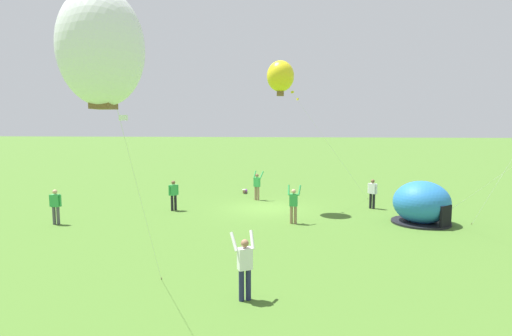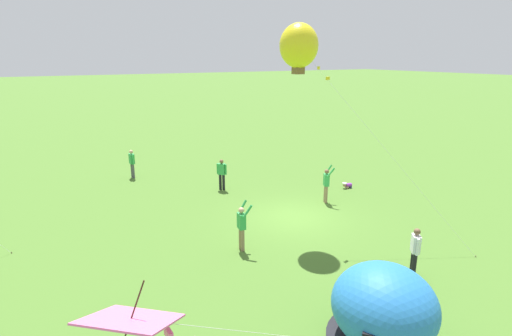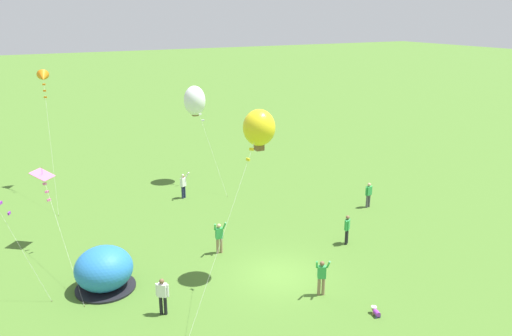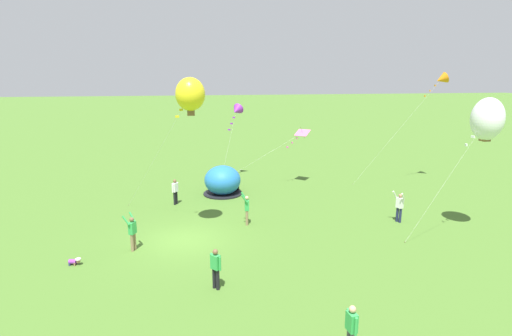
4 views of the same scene
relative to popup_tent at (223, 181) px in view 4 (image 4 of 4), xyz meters
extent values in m
plane|color=#477028|center=(7.91, -2.74, -1.00)|extent=(300.00, 300.00, 0.00)
ellipsoid|color=#2672BF|center=(0.01, -0.01, 0.05)|extent=(2.70, 2.60, 2.10)
cylinder|color=black|center=(0.01, -0.01, -0.95)|extent=(2.81, 2.81, 0.10)
cube|color=black|center=(-0.82, 0.96, -0.45)|extent=(0.69, 0.61, 1.10)
cylinder|color=purple|center=(9.88, -7.77, -0.83)|extent=(0.28, 0.36, 0.22)
sphere|color=#9E7051|center=(9.94, -7.51, -0.80)|extent=(0.19, 0.19, 0.19)
cylinder|color=white|center=(9.94, -7.51, -0.71)|extent=(0.24, 0.24, 0.06)
cylinder|color=#9E7051|center=(9.81, -7.63, -0.91)|extent=(0.07, 0.07, 0.17)
cylinder|color=#9E7051|center=(10.01, -7.67, -0.91)|extent=(0.07, 0.07, 0.17)
cylinder|color=navy|center=(9.78, -7.87, -0.93)|extent=(0.09, 0.09, 0.13)
cylinder|color=navy|center=(9.94, -7.90, -0.93)|extent=(0.09, 0.09, 0.13)
cylinder|color=#1E2347|center=(7.48, 9.71, -0.56)|extent=(0.15, 0.15, 0.88)
cylinder|color=#1E2347|center=(7.30, 9.62, -0.56)|extent=(0.15, 0.15, 0.88)
cube|color=white|center=(7.39, 9.67, 0.18)|extent=(0.45, 0.39, 0.60)
sphere|color=#9E7051|center=(7.39, 9.67, 0.61)|extent=(0.22, 0.22, 0.22)
cylinder|color=white|center=(7.70, 9.66, 0.65)|extent=(0.30, 0.36, 0.50)
cylinder|color=white|center=(7.23, 9.41, 0.65)|extent=(0.20, 0.39, 0.50)
cylinder|color=#8C7251|center=(8.84, -5.26, -0.56)|extent=(0.15, 0.15, 0.88)
cylinder|color=#8C7251|center=(8.66, -5.17, -0.56)|extent=(0.15, 0.15, 0.88)
cube|color=green|center=(8.75, -5.21, 0.18)|extent=(0.45, 0.38, 0.60)
sphere|color=brown|center=(8.75, -5.21, 0.61)|extent=(0.22, 0.22, 0.22)
cylinder|color=green|center=(8.92, -5.47, 0.65)|extent=(0.20, 0.39, 0.50)
cylinder|color=green|center=(8.44, -5.23, 0.65)|extent=(0.30, 0.36, 0.50)
cube|color=green|center=(17.75, 2.29, 0.18)|extent=(0.40, 0.28, 0.60)
sphere|color=tan|center=(17.75, 2.29, 0.61)|extent=(0.22, 0.22, 0.22)
cylinder|color=green|center=(17.50, 2.26, 0.18)|extent=(0.09, 0.09, 0.58)
cylinder|color=green|center=(18.00, 2.31, 0.18)|extent=(0.09, 0.09, 0.58)
cylinder|color=#8C7251|center=(6.36, 0.81, -0.56)|extent=(0.15, 0.15, 0.88)
cylinder|color=#8C7251|center=(6.16, 0.83, -0.56)|extent=(0.15, 0.15, 0.88)
cube|color=green|center=(6.26, 0.82, 0.18)|extent=(0.41, 0.28, 0.60)
sphere|color=tan|center=(6.26, 0.82, 0.61)|extent=(0.22, 0.22, 0.22)
cylinder|color=green|center=(6.51, 0.64, 0.65)|extent=(0.11, 0.38, 0.50)
cylinder|color=green|center=(5.98, 0.70, 0.65)|extent=(0.19, 0.39, 0.50)
cylinder|color=black|center=(1.72, -3.26, -0.56)|extent=(0.15, 0.15, 0.88)
cylinder|color=black|center=(1.88, -3.38, -0.56)|extent=(0.15, 0.15, 0.88)
cube|color=white|center=(1.80, -3.32, 0.18)|extent=(0.45, 0.42, 0.60)
sphere|color=brown|center=(1.80, -3.32, 0.61)|extent=(0.22, 0.22, 0.22)
cylinder|color=white|center=(1.60, -3.17, 0.18)|extent=(0.09, 0.09, 0.58)
cylinder|color=white|center=(2.00, -3.47, 0.18)|extent=(0.09, 0.09, 0.58)
cylinder|color=black|center=(13.00, -1.55, -0.56)|extent=(0.15, 0.15, 0.88)
cylinder|color=black|center=(13.15, -1.42, -0.56)|extent=(0.15, 0.15, 0.88)
cube|color=green|center=(13.07, -1.48, 0.18)|extent=(0.45, 0.43, 0.60)
sphere|color=brown|center=(13.07, -1.48, 0.61)|extent=(0.22, 0.22, 0.22)
cylinder|color=green|center=(12.88, -1.64, 0.18)|extent=(0.09, 0.09, 0.58)
cylinder|color=green|center=(13.27, -1.32, 0.18)|extent=(0.09, 0.09, 0.58)
cylinder|color=silver|center=(9.93, 10.64, 2.13)|extent=(0.57, 4.34, 6.25)
cylinder|color=brown|center=(10.21, 8.47, -0.97)|extent=(0.03, 0.03, 0.06)
ellipsoid|color=white|center=(9.66, 12.81, 5.25)|extent=(1.60, 1.60, 2.20)
cube|color=brown|center=(9.66, 12.81, 4.25)|extent=(0.40, 0.40, 0.29)
cube|color=white|center=(9.71, 12.38, 4.77)|extent=(0.21, 0.09, 0.12)
cube|color=white|center=(9.76, 12.02, 4.37)|extent=(0.21, 0.09, 0.12)
cube|color=white|center=(9.80, 11.65, 3.97)|extent=(0.21, 0.10, 0.12)
cylinder|color=silver|center=(4.32, -4.29, 2.75)|extent=(5.58, 4.26, 7.51)
cylinder|color=brown|center=(1.53, -6.42, -0.97)|extent=(0.03, 0.03, 0.06)
ellipsoid|color=yellow|center=(7.10, -2.16, 6.51)|extent=(1.50, 1.50, 1.69)
cube|color=brown|center=(7.10, -2.16, 5.57)|extent=(0.37, 0.37, 0.27)
cube|color=yellow|center=(6.75, -2.43, 6.06)|extent=(0.12, 0.21, 0.12)
cube|color=yellow|center=(6.46, -2.66, 5.68)|extent=(0.17, 0.19, 0.12)
cube|color=yellow|center=(6.16, -2.88, 5.30)|extent=(0.12, 0.21, 0.12)
cylinder|color=silver|center=(-3.41, 0.79, 1.82)|extent=(2.02, 1.66, 5.64)
cylinder|color=brown|center=(-2.40, -0.04, -0.97)|extent=(0.03, 0.03, 0.06)
cone|color=purple|center=(-4.41, 1.61, 4.64)|extent=(1.35, 1.33, 1.11)
cube|color=purple|center=(-4.09, 1.35, 4.11)|extent=(0.16, 0.20, 0.12)
cube|color=purple|center=(-3.82, 1.13, 3.66)|extent=(0.16, 0.20, 0.12)
cube|color=purple|center=(-3.56, 0.91, 3.21)|extent=(0.14, 0.21, 0.12)
cylinder|color=silver|center=(-1.44, 2.62, 1.05)|extent=(0.57, 7.52, 4.10)
cylinder|color=brown|center=(-1.16, -1.14, -0.97)|extent=(0.03, 0.03, 0.06)
cube|color=pink|center=(-1.72, 6.38, 3.09)|extent=(1.36, 1.37, 0.41)
cylinder|color=#332314|center=(-1.72, 6.38, 3.10)|extent=(0.05, 0.40, 0.91)
cube|color=pink|center=(-1.68, 5.94, 2.70)|extent=(0.20, 0.07, 0.12)
cube|color=pink|center=(-1.66, 5.56, 2.36)|extent=(0.20, 0.08, 0.12)
cube|color=pink|center=(-1.63, 5.18, 2.01)|extent=(0.21, 0.14, 0.12)
cylinder|color=silver|center=(-0.52, 13.54, 3.06)|extent=(0.65, 6.34, 8.13)
cylinder|color=brown|center=(-0.84, 10.37, -0.97)|extent=(0.03, 0.03, 0.06)
cone|color=orange|center=(-0.20, 16.70, 7.12)|extent=(0.93, 1.06, 1.04)
cube|color=orange|center=(-0.24, 16.27, 6.66)|extent=(0.21, 0.10, 0.12)
cube|color=orange|center=(-0.28, 15.90, 6.27)|extent=(0.21, 0.14, 0.12)
cube|color=orange|center=(-0.32, 15.54, 5.87)|extent=(0.21, 0.12, 0.12)
camera|label=1|loc=(5.88, 20.11, 3.78)|focal=28.00mm
camera|label=2|loc=(-6.03, 7.09, 6.14)|focal=28.00mm
camera|label=3|loc=(-3.36, -21.81, 11.59)|focal=35.00mm
camera|label=4|loc=(27.77, -2.41, 7.48)|focal=28.00mm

